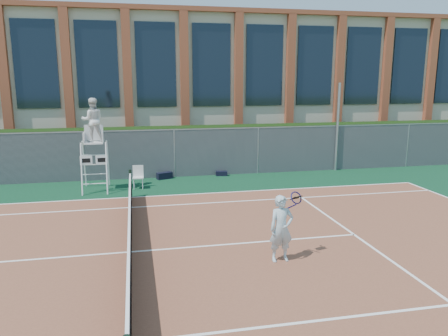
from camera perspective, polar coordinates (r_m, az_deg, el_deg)
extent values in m
plane|color=#233814|center=(11.96, -12.08, -10.81)|extent=(120.00, 120.00, 0.00)
cube|color=#0B331C|center=(12.89, -12.07, -9.11)|extent=(36.00, 20.00, 0.01)
cube|color=brown|center=(11.95, -12.09, -10.72)|extent=(23.77, 10.97, 0.02)
cylinder|color=black|center=(17.14, -12.11, -1.99)|extent=(0.10, 0.10, 1.10)
cube|color=black|center=(11.79, -12.18, -8.74)|extent=(0.03, 11.00, 0.86)
cube|color=white|center=(11.65, -12.27, -6.64)|extent=(0.06, 11.20, 0.07)
cube|color=black|center=(21.35, -12.14, 2.18)|extent=(40.00, 1.40, 2.20)
cube|color=#BDB79D|center=(29.08, -12.33, 10.37)|extent=(44.00, 10.00, 8.00)
cube|color=brown|center=(29.29, -12.70, 18.41)|extent=(45.00, 10.60, 0.25)
cylinder|color=#9EA0A5|center=(22.19, 14.60, 5.16)|extent=(0.12, 0.12, 4.31)
cylinder|color=white|center=(18.01, -18.10, -0.22)|extent=(0.06, 0.57, 2.07)
cylinder|color=white|center=(17.93, -15.07, -0.09)|extent=(0.06, 0.57, 2.07)
cylinder|color=white|center=(19.05, -17.76, 0.43)|extent=(0.06, 0.57, 2.07)
cylinder|color=white|center=(18.97, -14.90, 0.55)|extent=(0.06, 0.57, 2.07)
cube|color=white|center=(18.32, -16.63, 3.19)|extent=(0.74, 0.64, 0.06)
cube|color=white|center=(18.57, -16.63, 4.45)|extent=(0.74, 0.05, 0.64)
cube|color=white|center=(18.03, -17.56, 0.95)|extent=(0.47, 0.03, 0.36)
cube|color=white|center=(17.98, -15.68, 1.03)|extent=(0.47, 0.03, 0.36)
imported|color=white|center=(18.27, -16.78, 6.02)|extent=(0.92, 0.75, 1.75)
cube|color=silver|center=(18.47, -11.15, -1.24)|extent=(0.46, 0.46, 0.04)
cube|color=silver|center=(18.61, -11.16, -0.35)|extent=(0.44, 0.06, 0.47)
cylinder|color=silver|center=(18.36, -11.70, -2.10)|extent=(0.03, 0.03, 0.44)
cylinder|color=silver|center=(18.34, -10.59, -2.07)|extent=(0.03, 0.03, 0.44)
cylinder|color=silver|center=(18.70, -11.65, -1.85)|extent=(0.03, 0.03, 0.44)
cylinder|color=silver|center=(18.68, -10.56, -1.82)|extent=(0.03, 0.03, 0.44)
cube|color=black|center=(20.08, -7.78, -0.99)|extent=(0.75, 0.50, 0.30)
cube|color=black|center=(20.54, -0.32, -0.71)|extent=(0.57, 0.32, 0.22)
imported|color=#ADC7CF|center=(10.98, 7.49, -7.85)|extent=(0.63, 0.43, 1.68)
torus|color=#141245|center=(11.12, 9.40, -3.85)|extent=(0.38, 0.30, 0.30)
sphere|color=#CCE533|center=(11.33, 9.54, -3.83)|extent=(0.07, 0.07, 0.07)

